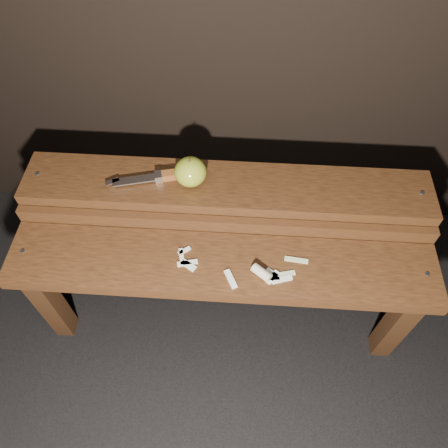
# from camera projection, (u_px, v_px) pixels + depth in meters

# --- Properties ---
(ground) EXTENTS (60.00, 60.00, 0.00)m
(ground) POSITION_uv_depth(u_px,v_px,m) (223.00, 310.00, 1.57)
(ground) COLOR black
(bench_front_tier) EXTENTS (1.20, 0.20, 0.42)m
(bench_front_tier) POSITION_uv_depth(u_px,v_px,m) (221.00, 278.00, 1.25)
(bench_front_tier) COLOR black
(bench_front_tier) RESTS_ON ground
(bench_rear_tier) EXTENTS (1.20, 0.21, 0.50)m
(bench_rear_tier) POSITION_uv_depth(u_px,v_px,m) (226.00, 203.00, 1.33)
(bench_rear_tier) COLOR black
(bench_rear_tier) RESTS_ON ground
(apple) EXTENTS (0.09, 0.09, 0.10)m
(apple) POSITION_uv_depth(u_px,v_px,m) (190.00, 172.00, 1.24)
(apple) COLOR olive
(apple) RESTS_ON bench_rear_tier
(knife) EXTENTS (0.27, 0.09, 0.02)m
(knife) POSITION_uv_depth(u_px,v_px,m) (169.00, 175.00, 1.27)
(knife) COLOR brown
(knife) RESTS_ON bench_rear_tier
(apple_scraps) EXTENTS (0.36, 0.13, 0.03)m
(apple_scraps) POSITION_uv_depth(u_px,v_px,m) (250.00, 271.00, 1.18)
(apple_scraps) COLOR beige
(apple_scraps) RESTS_ON bench_front_tier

